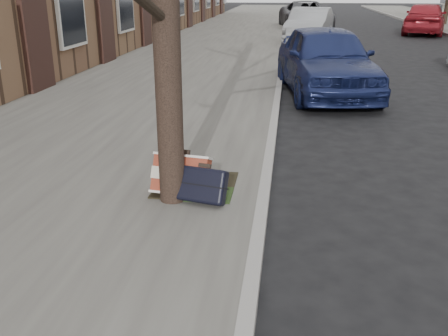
# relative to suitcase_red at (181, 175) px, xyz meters

# --- Properties ---
(ground) EXTENTS (120.00, 120.00, 0.00)m
(ground) POSITION_rel_suitcase_red_xyz_m (2.10, -0.91, -0.34)
(ground) COLOR black
(ground) RESTS_ON ground
(near_sidewalk) EXTENTS (5.00, 70.00, 0.12)m
(near_sidewalk) POSITION_rel_suitcase_red_xyz_m (-1.60, 14.09, -0.28)
(near_sidewalk) COLOR slate
(near_sidewalk) RESTS_ON ground
(dirt_patch) EXTENTS (0.85, 0.85, 0.02)m
(dirt_patch) POSITION_rel_suitcase_red_xyz_m (0.10, 0.29, -0.22)
(dirt_patch) COLOR black
(dirt_patch) RESTS_ON near_sidewalk
(suitcase_red) EXTENTS (0.62, 0.40, 0.45)m
(suitcase_red) POSITION_rel_suitcase_red_xyz_m (0.00, 0.00, 0.00)
(suitcase_red) COLOR maroon
(suitcase_red) RESTS_ON near_sidewalk
(suitcase_navy) EXTENTS (0.55, 0.39, 0.39)m
(suitcase_navy) POSITION_rel_suitcase_red_xyz_m (0.25, -0.14, -0.03)
(suitcase_navy) COLOR black
(suitcase_navy) RESTS_ON near_sidewalk
(car_near_front) EXTENTS (2.30, 4.38, 1.42)m
(car_near_front) POSITION_rel_suitcase_red_xyz_m (1.80, 5.97, 0.37)
(car_near_front) COLOR navy
(car_near_front) RESTS_ON ground
(car_near_mid) EXTENTS (2.08, 4.22, 1.33)m
(car_near_mid) POSITION_rel_suitcase_red_xyz_m (1.75, 15.53, 0.32)
(car_near_mid) COLOR #96999D
(car_near_mid) RESTS_ON ground
(car_near_back) EXTENTS (2.89, 5.22, 1.38)m
(car_near_back) POSITION_rel_suitcase_red_xyz_m (1.75, 21.76, 0.35)
(car_near_back) COLOR #323237
(car_near_back) RESTS_ON ground
(car_far_back) EXTENTS (2.83, 4.58, 1.45)m
(car_far_back) POSITION_rel_suitcase_red_xyz_m (7.07, 19.89, 0.38)
(car_far_back) COLOR maroon
(car_far_back) RESTS_ON ground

